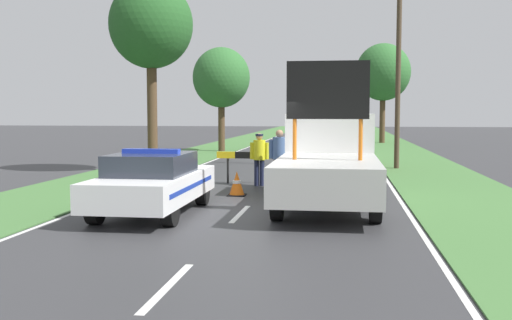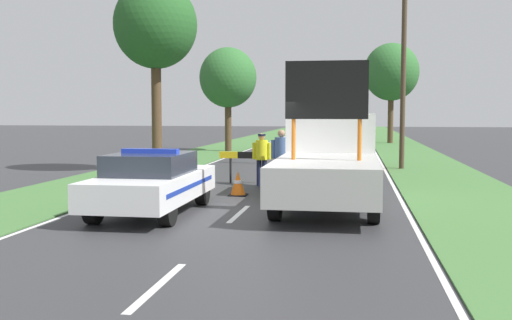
{
  "view_description": "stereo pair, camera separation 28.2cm",
  "coord_description": "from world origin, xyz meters",
  "px_view_note": "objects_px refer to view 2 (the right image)",
  "views": [
    {
      "loc": [
        2.23,
        -13.34,
        2.28
      ],
      "look_at": [
        0.15,
        1.14,
        1.1
      ],
      "focal_mm": 42.0,
      "sensor_mm": 36.0,
      "label": 1
    },
    {
      "loc": [
        2.51,
        -13.3,
        2.28
      ],
      "look_at": [
        0.15,
        1.14,
        1.1
      ],
      "focal_mm": 42.0,
      "sensor_mm": 36.0,
      "label": 2
    }
  ],
  "objects_px": {
    "pedestrian_civilian": "(281,154)",
    "queued_car_wagon_maroon": "(344,148)",
    "roadside_tree_mid_left": "(228,78)",
    "road_barrier": "(275,157)",
    "police_officer": "(262,155)",
    "roadside_tree_near_right": "(155,26)",
    "roadside_tree_near_left": "(391,72)",
    "queued_car_van_white": "(343,141)",
    "queued_car_suv_grey": "(342,136)",
    "traffic_cone_centre_front": "(238,184)",
    "utility_pole": "(404,53)",
    "traffic_cone_near_police": "(204,179)",
    "police_car": "(152,182)",
    "work_truck": "(329,161)"
  },
  "relations": [
    {
      "from": "pedestrian_civilian",
      "to": "queued_car_wagon_maroon",
      "type": "distance_m",
      "value": 7.3
    },
    {
      "from": "roadside_tree_mid_left",
      "to": "road_barrier",
      "type": "bearing_deg",
      "value": -72.73
    },
    {
      "from": "police_officer",
      "to": "roadside_tree_near_right",
      "type": "height_order",
      "value": "roadside_tree_near_right"
    },
    {
      "from": "roadside_tree_near_left",
      "to": "roadside_tree_near_right",
      "type": "xyz_separation_m",
      "value": [
        -9.94,
        -22.69,
        0.34
      ]
    },
    {
      "from": "queued_car_van_white",
      "to": "police_officer",
      "type": "bearing_deg",
      "value": 80.25
    },
    {
      "from": "road_barrier",
      "to": "roadside_tree_near_left",
      "type": "distance_m",
      "value": 26.52
    },
    {
      "from": "queued_car_wagon_maroon",
      "to": "roadside_tree_near_left",
      "type": "distance_m",
      "value": 20.28
    },
    {
      "from": "police_officer",
      "to": "queued_car_suv_grey",
      "type": "relative_size",
      "value": 0.4
    },
    {
      "from": "traffic_cone_centre_front",
      "to": "queued_car_wagon_maroon",
      "type": "relative_size",
      "value": 0.14
    },
    {
      "from": "roadside_tree_mid_left",
      "to": "utility_pole",
      "type": "distance_m",
      "value": 12.99
    },
    {
      "from": "traffic_cone_near_police",
      "to": "queued_car_van_white",
      "type": "relative_size",
      "value": 0.14
    },
    {
      "from": "road_barrier",
      "to": "pedestrian_civilian",
      "type": "distance_m",
      "value": 1.06
    },
    {
      "from": "queued_car_wagon_maroon",
      "to": "traffic_cone_centre_front",
      "type": "bearing_deg",
      "value": 72.84
    },
    {
      "from": "police_car",
      "to": "traffic_cone_centre_front",
      "type": "distance_m",
      "value": 3.46
    },
    {
      "from": "road_barrier",
      "to": "roadside_tree_near_left",
      "type": "relative_size",
      "value": 0.49
    },
    {
      "from": "work_truck",
      "to": "traffic_cone_near_police",
      "type": "bearing_deg",
      "value": -33.62
    },
    {
      "from": "pedestrian_civilian",
      "to": "roadside_tree_near_right",
      "type": "height_order",
      "value": "roadside_tree_near_right"
    },
    {
      "from": "work_truck",
      "to": "utility_pole",
      "type": "xyz_separation_m",
      "value": [
        2.49,
        9.65,
        3.48
      ]
    },
    {
      "from": "police_officer",
      "to": "queued_car_suv_grey",
      "type": "distance_m",
      "value": 18.58
    },
    {
      "from": "queued_car_van_white",
      "to": "queued_car_suv_grey",
      "type": "relative_size",
      "value": 1.01
    },
    {
      "from": "queued_car_van_white",
      "to": "utility_pole",
      "type": "height_order",
      "value": "utility_pole"
    },
    {
      "from": "utility_pole",
      "to": "roadside_tree_near_right",
      "type": "bearing_deg",
      "value": -163.76
    },
    {
      "from": "police_officer",
      "to": "traffic_cone_centre_front",
      "type": "xyz_separation_m",
      "value": [
        -0.31,
        -2.24,
        -0.64
      ]
    },
    {
      "from": "queued_car_suv_grey",
      "to": "roadside_tree_mid_left",
      "type": "relative_size",
      "value": 0.68
    },
    {
      "from": "road_barrier",
      "to": "utility_pole",
      "type": "bearing_deg",
      "value": 49.78
    },
    {
      "from": "roadside_tree_near_right",
      "to": "queued_car_van_white",
      "type": "bearing_deg",
      "value": 54.86
    },
    {
      "from": "roadside_tree_near_left",
      "to": "road_barrier",
      "type": "bearing_deg",
      "value": -101.17
    },
    {
      "from": "roadside_tree_mid_left",
      "to": "utility_pole",
      "type": "height_order",
      "value": "utility_pole"
    },
    {
      "from": "roadside_tree_near_right",
      "to": "police_car",
      "type": "bearing_deg",
      "value": -72.0
    },
    {
      "from": "work_truck",
      "to": "queued_car_suv_grey",
      "type": "xyz_separation_m",
      "value": [
        -0.08,
        21.94,
        -0.24
      ]
    },
    {
      "from": "police_officer",
      "to": "roadside_tree_near_right",
      "type": "relative_size",
      "value": 0.23
    },
    {
      "from": "queued_car_wagon_maroon",
      "to": "queued_car_suv_grey",
      "type": "xyz_separation_m",
      "value": [
        -0.3,
        11.88,
        0.04
      ]
    },
    {
      "from": "work_truck",
      "to": "queued_car_van_white",
      "type": "height_order",
      "value": "work_truck"
    },
    {
      "from": "police_car",
      "to": "queued_car_suv_grey",
      "type": "distance_m",
      "value": 24.16
    },
    {
      "from": "road_barrier",
      "to": "roadside_tree_mid_left",
      "type": "xyz_separation_m",
      "value": [
        -4.67,
        15.02,
        3.35
      ]
    },
    {
      "from": "police_car",
      "to": "traffic_cone_near_police",
      "type": "relative_size",
      "value": 7.98
    },
    {
      "from": "police_officer",
      "to": "roadside_tree_near_left",
      "type": "distance_m",
      "value": 27.05
    },
    {
      "from": "queued_car_suv_grey",
      "to": "roadside_tree_mid_left",
      "type": "xyz_separation_m",
      "value": [
        -6.44,
        -2.95,
        3.36
      ]
    },
    {
      "from": "road_barrier",
      "to": "pedestrian_civilian",
      "type": "relative_size",
      "value": 2.03
    },
    {
      "from": "traffic_cone_near_police",
      "to": "traffic_cone_centre_front",
      "type": "xyz_separation_m",
      "value": [
        1.26,
        -1.22,
        0.05
      ]
    },
    {
      "from": "queued_car_van_white",
      "to": "traffic_cone_near_police",
      "type": "bearing_deg",
      "value": 74.85
    },
    {
      "from": "work_truck",
      "to": "roadside_tree_near_left",
      "type": "relative_size",
      "value": 0.84
    },
    {
      "from": "police_officer",
      "to": "traffic_cone_centre_front",
      "type": "relative_size",
      "value": 2.44
    },
    {
      "from": "roadside_tree_near_right",
      "to": "roadside_tree_near_left",
      "type": "bearing_deg",
      "value": 66.34
    },
    {
      "from": "police_officer",
      "to": "traffic_cone_centre_front",
      "type": "distance_m",
      "value": 2.35
    },
    {
      "from": "police_car",
      "to": "roadside_tree_mid_left",
      "type": "bearing_deg",
      "value": 97.34
    },
    {
      "from": "roadside_tree_near_right",
      "to": "road_barrier",
      "type": "bearing_deg",
      "value": -31.53
    },
    {
      "from": "work_truck",
      "to": "queued_car_suv_grey",
      "type": "distance_m",
      "value": 21.94
    },
    {
      "from": "queued_car_van_white",
      "to": "roadside_tree_near_left",
      "type": "height_order",
      "value": "roadside_tree_near_left"
    },
    {
      "from": "road_barrier",
      "to": "traffic_cone_centre_front",
      "type": "xyz_separation_m",
      "value": [
        -0.65,
        -2.73,
        -0.52
      ]
    }
  ]
}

